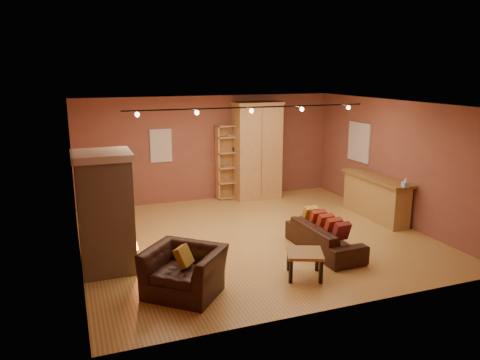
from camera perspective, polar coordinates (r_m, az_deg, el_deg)
name	(u,v)px	position (r m, az deg, el deg)	size (l,w,h in m)	color
floor	(254,237)	(10.01, 1.75, -6.96)	(7.00, 7.00, 0.00)	#A57C3A
ceiling	(255,104)	(9.41, 1.88, 9.25)	(7.00, 7.00, 0.00)	brown
back_wall	(209,148)	(12.62, -3.80, 3.87)	(7.00, 0.02, 2.80)	brown
left_wall	(75,187)	(8.92, -19.47, -0.86)	(0.02, 6.50, 2.80)	brown
right_wall	(395,161)	(11.39, 18.35, 2.18)	(0.02, 6.50, 2.80)	brown
fireplace	(106,212)	(8.45, -16.07, -3.78)	(1.01, 0.98, 2.12)	#C5B289
back_window	(161,146)	(12.28, -9.62, 4.16)	(0.56, 0.04, 0.86)	silver
bookcase	(231,161)	(12.76, -1.17, 2.31)	(0.83, 0.32, 2.02)	tan
armoire	(257,150)	(12.74, 2.08, 3.62)	(1.29, 0.73, 2.63)	tan
bar_counter	(375,197)	(11.57, 16.18, -2.00)	(0.57, 2.11, 1.01)	tan
tissue_box	(405,183)	(10.60, 19.53, -0.36)	(0.13, 0.13, 0.22)	#8FBDE5
right_window	(359,142)	(12.43, 14.32, 4.51)	(0.05, 0.90, 1.00)	silver
loveseat	(325,232)	(9.28, 10.27, -6.31)	(0.61, 1.89, 0.77)	black
armchair	(184,264)	(7.50, -6.85, -10.09)	(1.36, 1.31, 1.00)	black
coffee_table	(305,256)	(8.12, 7.89, -9.11)	(0.78, 0.78, 0.45)	olive
track_rail	(252,109)	(9.60, 1.41, 8.67)	(5.20, 0.09, 0.13)	black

